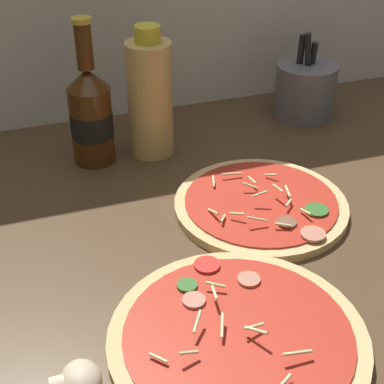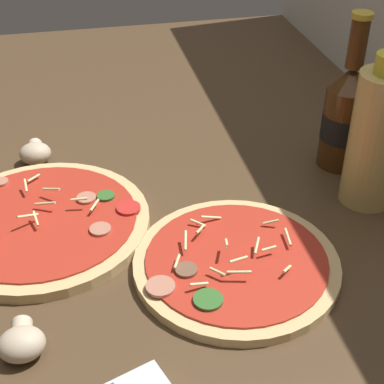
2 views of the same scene
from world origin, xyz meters
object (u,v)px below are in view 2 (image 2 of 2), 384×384
(pizza_near, at_px, (43,223))
(mushroom_left, at_px, (22,342))
(oil_bottle, at_px, (377,138))
(mushroom_right, at_px, (35,153))
(pizza_far, at_px, (236,263))
(beer_bottle, at_px, (346,115))

(pizza_near, height_order, mushroom_left, pizza_near)
(oil_bottle, distance_m, mushroom_right, 0.52)
(pizza_far, height_order, oil_bottle, oil_bottle)
(mushroom_left, bearing_deg, oil_bottle, 111.16)
(pizza_far, relative_size, mushroom_right, 4.94)
(beer_bottle, bearing_deg, pizza_near, -81.20)
(pizza_near, xyz_separation_m, pizza_far, (0.13, 0.24, -0.00))
(beer_bottle, relative_size, oil_bottle, 1.10)
(oil_bottle, bearing_deg, beer_bottle, 178.08)
(beer_bottle, xyz_separation_m, mushroom_right, (-0.11, -0.48, -0.07))
(pizza_near, relative_size, beer_bottle, 1.20)
(pizza_near, distance_m, mushroom_right, 0.18)
(pizza_far, distance_m, mushroom_left, 0.27)
(pizza_far, xyz_separation_m, beer_bottle, (-0.21, 0.23, 0.08))
(beer_bottle, bearing_deg, oil_bottle, -1.92)
(pizza_near, relative_size, oil_bottle, 1.31)
(mushroom_left, bearing_deg, mushroom_right, 178.00)
(mushroom_left, height_order, mushroom_right, same)
(beer_bottle, relative_size, mushroom_left, 4.60)
(pizza_far, height_order, mushroom_right, pizza_far)
(pizza_near, xyz_separation_m, mushroom_right, (-0.18, -0.01, 0.01))
(mushroom_right, bearing_deg, pizza_near, 2.97)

